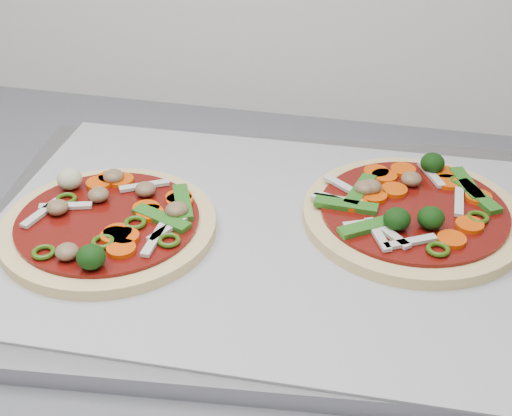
# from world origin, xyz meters

# --- Properties ---
(baking_tray) EXTENTS (0.55, 0.43, 0.02)m
(baking_tray) POSITION_xyz_m (-0.64, 1.32, 0.91)
(baking_tray) COLOR #96959A
(baking_tray) RESTS_ON countertop
(parchment) EXTENTS (0.50, 0.37, 0.00)m
(parchment) POSITION_xyz_m (-0.64, 1.32, 0.92)
(parchment) COLOR #A4A4AA
(parchment) RESTS_ON baking_tray
(pizza_left) EXTENTS (0.24, 0.24, 0.03)m
(pizza_left) POSITION_xyz_m (-0.77, 1.29, 0.93)
(pizza_left) COLOR #DFB67A
(pizza_left) RESTS_ON parchment
(pizza_right) EXTENTS (0.26, 0.26, 0.03)m
(pizza_right) POSITION_xyz_m (-0.50, 1.36, 0.93)
(pizza_right) COLOR #DFB67A
(pizza_right) RESTS_ON parchment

